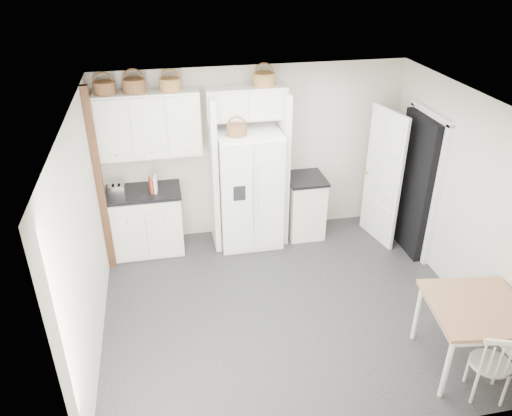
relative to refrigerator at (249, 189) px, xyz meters
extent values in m
plane|color=#252525|center=(0.15, -1.65, -0.88)|extent=(4.50, 4.50, 0.00)
plane|color=white|center=(0.15, -1.65, 1.72)|extent=(4.50, 4.50, 0.00)
plane|color=beige|center=(0.15, 0.35, 0.42)|extent=(4.50, 0.00, 4.50)
plane|color=beige|center=(-2.10, -1.65, 0.42)|extent=(0.00, 4.00, 4.00)
plane|color=beige|center=(2.40, -1.65, 0.42)|extent=(0.00, 4.00, 4.00)
cube|color=white|center=(0.00, 0.00, 0.00)|extent=(0.91, 0.73, 1.76)
cube|color=silver|center=(-1.53, 0.05, -0.41)|extent=(1.01, 0.64, 0.94)
cube|color=silver|center=(0.88, 0.05, -0.42)|extent=(0.53, 0.63, 0.93)
cube|color=#8B603B|center=(1.84, -2.98, -0.48)|extent=(1.09, 1.09, 0.80)
cube|color=silver|center=(1.80, -3.40, -0.46)|extent=(0.51, 0.48, 0.84)
cube|color=black|center=(-1.53, 0.05, 0.08)|extent=(1.05, 0.68, 0.04)
cube|color=black|center=(0.88, 0.05, 0.07)|extent=(0.57, 0.67, 0.04)
cube|color=silver|center=(-1.88, -0.03, 0.18)|extent=(0.24, 0.15, 0.16)
cube|color=#A83524|center=(-1.41, -0.03, 0.20)|extent=(0.06, 0.15, 0.21)
cube|color=silver|center=(-1.34, -0.03, 0.22)|extent=(0.05, 0.17, 0.24)
cylinder|color=brown|center=(-1.86, 0.18, 1.55)|extent=(0.28, 0.28, 0.16)
cylinder|color=brown|center=(-1.48, 0.18, 1.56)|extent=(0.30, 0.30, 0.18)
cylinder|color=olive|center=(-1.02, 0.18, 1.55)|extent=(0.28, 0.28, 0.16)
cylinder|color=olive|center=(0.25, 0.18, 1.56)|extent=(0.30, 0.30, 0.17)
cylinder|color=brown|center=(-0.19, -0.10, 0.95)|extent=(0.27, 0.27, 0.15)
cube|color=silver|center=(-1.35, 0.18, 1.02)|extent=(1.40, 0.34, 0.90)
cube|color=silver|center=(0.00, 0.18, 1.24)|extent=(1.12, 0.34, 0.45)
cube|color=silver|center=(-0.51, 0.05, 0.27)|extent=(0.08, 0.60, 2.30)
cube|color=silver|center=(0.51, 0.05, 0.27)|extent=(0.08, 0.60, 2.30)
cube|color=#3E1D11|center=(-2.05, -0.30, 0.42)|extent=(0.09, 0.09, 2.60)
cube|color=black|center=(2.31, -0.65, 0.14)|extent=(0.18, 0.85, 2.05)
cube|color=white|center=(1.95, -0.31, 0.14)|extent=(0.21, 0.79, 2.05)
camera|label=1|loc=(-1.20, -6.48, 3.27)|focal=35.00mm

